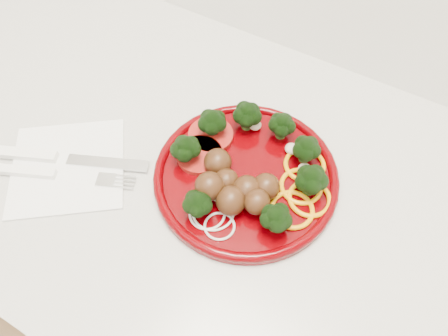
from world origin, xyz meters
The scene contains 5 objects.
counter centered at (0.00, 1.70, 0.45)m, with size 2.40×0.60×0.90m.
plate centered at (0.11, 1.72, 0.92)m, with size 0.26×0.26×0.06m.
napkin centered at (-0.13, 1.60, 0.90)m, with size 0.16×0.16×0.00m, color white.
knife centered at (-0.15, 1.60, 0.91)m, with size 0.21×0.11×0.01m.
fork centered at (-0.15, 1.57, 0.91)m, with size 0.19×0.10×0.01m.
Camera 1 is at (0.25, 1.41, 1.42)m, focal length 35.00 mm.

